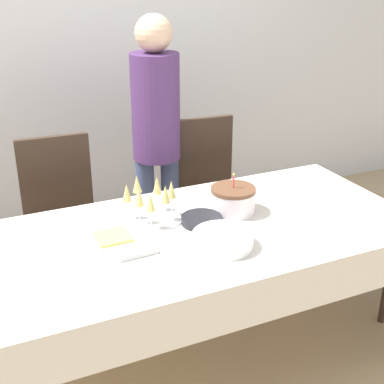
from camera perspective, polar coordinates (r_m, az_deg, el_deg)
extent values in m
plane|color=tan|center=(2.83, 0.31, -17.18)|extent=(12.00, 12.00, 0.00)
cube|color=silver|center=(3.81, -10.96, 15.51)|extent=(8.00, 0.05, 2.70)
cube|color=silver|center=(2.43, 0.35, -4.37)|extent=(2.02, 0.93, 0.03)
cube|color=silver|center=(2.47, 0.34, -6.22)|extent=(2.05, 0.96, 0.21)
cylinder|color=#38281E|center=(3.35, 12.27, -3.70)|extent=(0.06, 0.06, 0.69)
cube|color=#38281E|center=(3.04, -13.28, -4.61)|extent=(0.44, 0.44, 0.04)
cube|color=#38281E|center=(3.11, -14.33, 1.36)|extent=(0.40, 0.05, 0.50)
cylinder|color=#38281E|center=(3.03, -8.89, -9.45)|extent=(0.04, 0.04, 0.43)
cylinder|color=#38281E|center=(2.99, -15.71, -10.62)|extent=(0.04, 0.04, 0.43)
cylinder|color=#38281E|center=(3.33, -10.39, -6.31)|extent=(0.04, 0.04, 0.43)
cylinder|color=#38281E|center=(3.30, -16.54, -7.31)|extent=(0.04, 0.04, 0.43)
cube|color=#38281E|center=(3.30, 2.28, -1.66)|extent=(0.45, 0.45, 0.04)
cube|color=#38281E|center=(3.37, 1.06, 3.80)|extent=(0.40, 0.06, 0.50)
cylinder|color=#38281E|center=(3.33, 6.30, -6.03)|extent=(0.04, 0.04, 0.43)
cylinder|color=#38281E|center=(3.20, 0.50, -7.19)|extent=(0.04, 0.04, 0.43)
cylinder|color=#38281E|center=(3.62, 3.73, -3.45)|extent=(0.04, 0.04, 0.43)
cylinder|color=#38281E|center=(3.50, -1.67, -4.41)|extent=(0.04, 0.04, 0.43)
cylinder|color=#38281E|center=(3.36, 16.23, -6.68)|extent=(0.04, 0.04, 0.43)
cylinder|color=white|center=(2.58, 4.38, -1.02)|extent=(0.21, 0.21, 0.11)
cylinder|color=brown|center=(2.56, 4.43, 0.27)|extent=(0.22, 0.22, 0.02)
cylinder|color=#E53F3F|center=(2.54, 4.45, 1.08)|extent=(0.01, 0.01, 0.06)
sphere|color=#F9CC4C|center=(2.53, 4.48, 1.87)|extent=(0.01, 0.01, 0.01)
cylinder|color=silver|center=(2.54, -4.47, -2.76)|extent=(0.31, 0.31, 0.01)
cylinder|color=silver|center=(2.56, -2.16, -2.37)|extent=(0.05, 0.05, 0.00)
cylinder|color=silver|center=(2.54, -2.18, -1.46)|extent=(0.01, 0.01, 0.08)
cone|color=#E0CC72|center=(2.50, -2.21, 0.31)|extent=(0.04, 0.04, 0.08)
cylinder|color=silver|center=(2.60, -3.68, -1.90)|extent=(0.05, 0.05, 0.00)
cylinder|color=silver|center=(2.59, -3.70, -1.00)|extent=(0.01, 0.01, 0.08)
cone|color=#E0CC72|center=(2.55, -3.75, 0.74)|extent=(0.04, 0.04, 0.08)
cylinder|color=silver|center=(2.63, -5.77, -1.72)|extent=(0.05, 0.05, 0.00)
cylinder|color=silver|center=(2.61, -5.81, -0.84)|extent=(0.01, 0.01, 0.08)
cone|color=#E0CC72|center=(2.58, -5.89, 0.89)|extent=(0.04, 0.04, 0.08)
cylinder|color=silver|center=(2.54, -6.84, -2.74)|extent=(0.05, 0.05, 0.00)
cylinder|color=silver|center=(2.52, -6.88, -1.83)|extent=(0.01, 0.01, 0.08)
cone|color=#E0CC72|center=(2.48, -6.98, -0.05)|extent=(0.04, 0.04, 0.08)
cylinder|color=silver|center=(2.48, -5.54, -3.27)|extent=(0.05, 0.05, 0.00)
cylinder|color=silver|center=(2.46, -5.58, -2.34)|extent=(0.01, 0.01, 0.08)
cone|color=#E0CC72|center=(2.43, -5.65, -0.53)|extent=(0.04, 0.04, 0.08)
cylinder|color=silver|center=(2.43, -4.37, -3.84)|extent=(0.05, 0.05, 0.00)
cylinder|color=silver|center=(2.41, -4.40, -2.89)|extent=(0.01, 0.01, 0.08)
cone|color=#E0CC72|center=(2.38, -4.47, -1.05)|extent=(0.04, 0.04, 0.08)
cylinder|color=silver|center=(2.51, -2.80, -2.93)|extent=(0.05, 0.05, 0.00)
cylinder|color=silver|center=(2.49, -2.82, -2.01)|extent=(0.01, 0.01, 0.08)
cone|color=#E0CC72|center=(2.45, -2.86, -0.21)|extent=(0.04, 0.04, 0.08)
cylinder|color=white|center=(2.29, 3.28, -5.73)|extent=(0.26, 0.26, 0.01)
cylinder|color=white|center=(2.29, 3.29, -5.58)|extent=(0.26, 0.26, 0.01)
cylinder|color=white|center=(2.28, 3.29, -5.42)|extent=(0.26, 0.26, 0.01)
cylinder|color=white|center=(2.28, 3.30, -5.27)|extent=(0.26, 0.26, 0.01)
cylinder|color=white|center=(2.28, 3.30, -5.12)|extent=(0.26, 0.26, 0.01)
cylinder|color=white|center=(2.27, 3.30, -4.96)|extent=(0.26, 0.26, 0.01)
cylinder|color=white|center=(2.27, 3.31, -4.80)|extent=(0.26, 0.26, 0.01)
cylinder|color=white|center=(2.27, 3.31, -4.65)|extent=(0.26, 0.26, 0.01)
cylinder|color=white|center=(2.26, 3.32, -4.49)|extent=(0.26, 0.26, 0.01)
cylinder|color=black|center=(2.48, 1.03, -3.29)|extent=(0.19, 0.19, 0.01)
cylinder|color=black|center=(2.48, 1.03, -3.14)|extent=(0.19, 0.19, 0.01)
cylinder|color=black|center=(2.48, 1.03, -3.00)|extent=(0.19, 0.19, 0.01)
cylinder|color=black|center=(2.47, 1.03, -2.85)|extent=(0.19, 0.19, 0.01)
cylinder|color=black|center=(2.47, 1.03, -2.70)|extent=(0.19, 0.19, 0.01)
cube|color=silver|center=(2.50, 7.18, -3.32)|extent=(0.29, 0.12, 0.00)
cube|color=silver|center=(2.23, -5.81, -6.47)|extent=(0.17, 0.07, 0.02)
cube|color=#E0D166|center=(2.38, -8.45, -4.71)|extent=(0.15, 0.15, 0.01)
cylinder|color=#3F4C72|center=(3.31, -4.89, -2.80)|extent=(0.11, 0.11, 0.77)
cylinder|color=#3F4C72|center=(3.36, -2.32, -2.32)|extent=(0.11, 0.11, 0.77)
cylinder|color=#4C2D60|center=(3.10, -3.91, 9.01)|extent=(0.28, 0.28, 0.61)
sphere|color=#D8B293|center=(3.03, -4.13, 16.55)|extent=(0.21, 0.21, 0.21)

